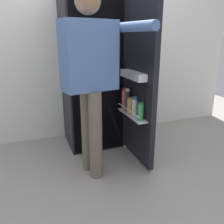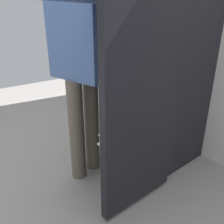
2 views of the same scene
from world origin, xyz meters
The scene contains 4 objects.
ground_plane centered at (0.00, 0.00, 0.00)m, with size 6.73×6.73×0.00m, color gray.
kitchen_wall centered at (0.00, 0.90, 1.25)m, with size 4.40×0.10×2.51m, color silver.
refrigerator centered at (0.03, 0.50, 0.89)m, with size 0.68×1.22×1.78m.
person centered at (-0.19, -0.15, 1.00)m, with size 0.66×0.72×1.66m.
Camera 2 is at (1.24, -1.03, 1.24)m, focal length 36.52 mm.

